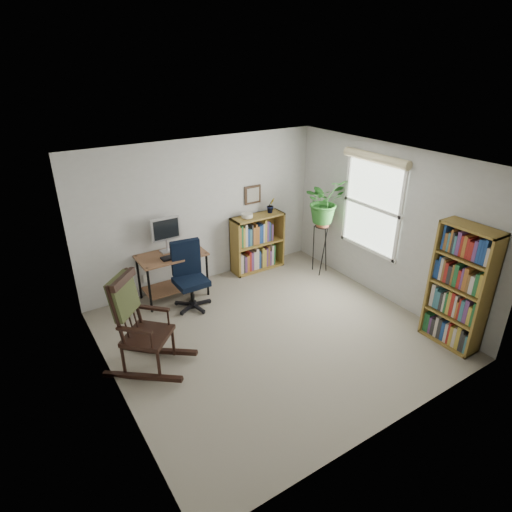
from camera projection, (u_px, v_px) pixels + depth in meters
floor at (272, 334)px, 5.95m from camera, size 4.20×4.00×0.00m
ceiling at (275, 163)px, 4.93m from camera, size 4.20×4.00×0.00m
wall_back at (203, 213)px, 6.96m from camera, size 4.20×0.00×2.40m
wall_front at (398, 335)px, 3.92m from camera, size 4.20×0.00×2.40m
wall_left at (106, 304)px, 4.41m from camera, size 0.00×4.00×2.40m
wall_right at (387, 224)px, 6.47m from camera, size 0.00×4.00×2.40m
window at (372, 207)px, 6.59m from camera, size 0.12×1.20×1.50m
desk at (173, 276)px, 6.73m from camera, size 1.03×0.57×0.74m
monitor at (166, 235)px, 6.56m from camera, size 0.46×0.16×0.56m
keyboard at (174, 257)px, 6.48m from camera, size 0.40×0.15×0.02m
office_chair at (191, 277)px, 6.38m from camera, size 0.65×0.65×1.05m
rocking_chair at (146, 324)px, 5.08m from camera, size 1.23×1.24×1.27m
low_bookshelf at (258, 243)px, 7.58m from camera, size 0.96×0.32×1.01m
tall_bookshelf at (460, 288)px, 5.45m from camera, size 0.31×0.73×1.67m
plant_stand at (321, 246)px, 7.45m from camera, size 0.37×0.37×1.03m
spider_plant at (326, 180)px, 6.95m from camera, size 1.69×1.88×1.46m
potted_plant_small at (271, 210)px, 7.49m from camera, size 0.13×0.24×0.11m
framed_picture at (253, 195)px, 7.34m from camera, size 0.32×0.04×0.32m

